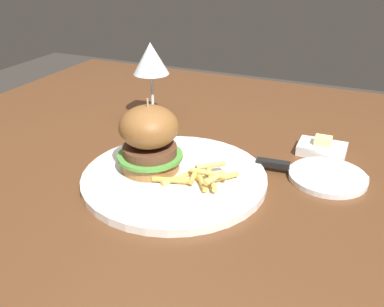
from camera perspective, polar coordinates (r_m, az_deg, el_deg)
The scene contains 8 objects.
dining_table at distance 0.92m, azimuth 0.13°, elevation -3.36°, with size 1.22×1.00×0.74m.
main_plate at distance 0.74m, azimuth -2.35°, elevation -3.22°, with size 0.32×0.32×0.01m, color white.
burger_sandwich at distance 0.73m, azimuth -5.71°, elevation 2.00°, with size 0.11×0.11×0.13m.
fries_pile at distance 0.71m, azimuth 1.16°, elevation -3.11°, with size 0.13×0.09×0.02m.
wine_glass at distance 0.98m, azimuth -5.52°, elevation 12.25°, with size 0.08×0.08×0.18m.
bread_plate at distance 0.78m, azimuth 17.65°, elevation -2.98°, with size 0.13×0.13×0.01m, color white.
table_knife at distance 0.78m, azimuth 14.18°, elevation -1.89°, with size 0.19×0.03×0.01m.
butter_dish at distance 0.87m, azimuth 16.96°, elevation 0.69°, with size 0.09×0.06×0.04m.
Camera 1 is at (0.32, -0.73, 1.11)m, focal length 40.00 mm.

